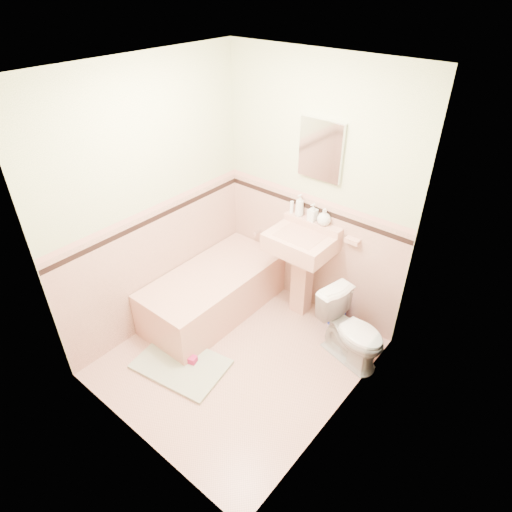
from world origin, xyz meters
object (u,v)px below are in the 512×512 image
Objects in this scene: medicine_cabinet at (321,150)px; soap_bottle_left at (300,205)px; bucket at (336,313)px; soap_bottle_mid at (313,212)px; bathtub at (214,293)px; shoe at (188,358)px; toilet at (353,331)px; sink at (299,275)px; soap_bottle_right at (324,217)px.

soap_bottle_left is at bearing -169.55° from medicine_cabinet.
soap_bottle_mid is at bearing 172.41° from bucket.
medicine_cabinet reaches higher than bucket.
medicine_cabinet reaches higher than bathtub.
bucket is at bearing 44.76° from shoe.
soap_bottle_left is 1.44× the size of shoe.
bathtub is 1.45m from toilet.
soap_bottle_mid reaches higher than bucket.
sink reaches higher than bucket.
medicine_cabinet is 3.22× the size of soap_bottle_right.
soap_bottle_left is 0.28m from soap_bottle_right.
bucket is at bearing 31.66° from bathtub.
soap_bottle_left reaches higher than sink.
bucket is (-0.35, 0.34, -0.22)m from toilet.
soap_bottle_left is at bearing 174.48° from bucket.
soap_bottle_mid is at bearing -111.68° from medicine_cabinet.
toilet is at bearing 12.83° from bathtub.
shoe is (-0.35, -1.42, -1.64)m from medicine_cabinet.
bathtub is 0.90m from sink.
toilet is (0.73, -0.42, -1.37)m from medicine_cabinet.
toilet is (0.73, -0.21, -0.15)m from sink.
sink is 0.69m from soap_bottle_left.
medicine_cabinet is at bearing 68.32° from soap_bottle_mid.
soap_bottle_right reaches higher than shoe.
shoe is (-0.34, -1.39, -1.04)m from soap_bottle_mid.
bucket is (1.07, 0.66, -0.12)m from bathtub.
soap_bottle_mid is at bearing 59.90° from shoe.
sink reaches higher than bathtub.
soap_bottle_mid is 1.14m from toilet.
bathtub is 1.26m from soap_bottle_left.
soap_bottle_left reaches higher than bathtub.
soap_bottle_right is at bearing 55.13° from shoe.
soap_bottle_mid reaches higher than sink.
bathtub is 1.78m from medicine_cabinet.
sink is 1.24m from medicine_cabinet.
soap_bottle_right is (0.28, 0.00, -0.03)m from soap_bottle_left.
sink reaches higher than shoe.
soap_bottle_left is 1.29× the size of soap_bottle_mid.
soap_bottle_left is 0.34× the size of toilet.
shoe is at bearing 145.93° from toilet.
sink is at bearing -122.23° from soap_bottle_right.
soap_bottle_right is (0.79, 0.71, 0.87)m from bathtub.
toilet is at bearing -27.48° from soap_bottle_mid.
soap_bottle_right reaches higher than bucket.
sink reaches higher than toilet.
soap_bottle_right reaches higher than toilet.
bathtub is at bearing -133.26° from soap_bottle_mid.
medicine_cabinet is at bearing 59.73° from shoe.
medicine_cabinet is at bearing 10.45° from soap_bottle_left.
bucket is (0.39, 0.13, -0.37)m from sink.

